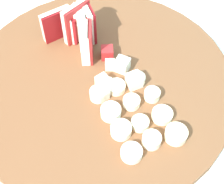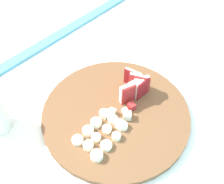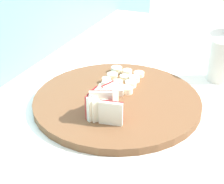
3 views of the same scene
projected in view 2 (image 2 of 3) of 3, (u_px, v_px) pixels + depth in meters
cutting_board at (116, 113)px, 0.68m from camera, size 0.40×0.40×0.02m
apple_wedge_fan at (136, 86)px, 0.70m from camera, size 0.10×0.08×0.06m
apple_dice_pile at (119, 115)px, 0.66m from camera, size 0.09×0.07×0.02m
banana_slice_rows at (100, 134)px, 0.62m from camera, size 0.13×0.10×0.01m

